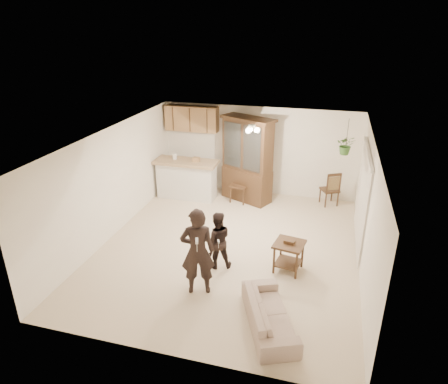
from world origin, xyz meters
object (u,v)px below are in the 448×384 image
(chair_hutch_left, at_px, (240,191))
(chair_hutch_right, at_px, (329,195))
(china_hutch, at_px, (247,160))
(side_table, at_px, (288,256))
(adult, at_px, (197,249))
(child, at_px, (217,237))
(chair_bar, at_px, (233,185))
(sofa, at_px, (270,307))

(chair_hutch_left, relative_size, chair_hutch_right, 1.12)
(china_hutch, distance_m, side_table, 3.64)
(adult, xyz_separation_m, chair_hutch_right, (2.19, 4.57, -0.63))
(child, height_order, side_table, child)
(chair_bar, height_order, chair_hutch_right, chair_bar)
(sofa, bearing_deg, chair_hutch_right, -31.32)
(chair_hutch_left, bearing_deg, child, -73.99)
(chair_hutch_left, height_order, chair_hutch_right, chair_hutch_left)
(child, relative_size, chair_hutch_left, 1.25)
(chair_bar, bearing_deg, china_hutch, -33.81)
(chair_bar, distance_m, chair_hutch_right, 2.67)
(adult, relative_size, china_hutch, 0.77)
(side_table, bearing_deg, child, -170.39)
(adult, relative_size, chair_hutch_left, 1.67)
(adult, xyz_separation_m, side_table, (1.51, 1.12, -0.58))
(sofa, bearing_deg, china_hutch, -6.04)
(chair_bar, bearing_deg, chair_hutch_right, -6.35)
(china_hutch, relative_size, chair_bar, 2.35)
(child, relative_size, chair_hutch_right, 1.41)
(sofa, height_order, side_table, sofa)
(sofa, relative_size, china_hutch, 0.81)
(child, bearing_deg, adult, 60.98)
(adult, height_order, china_hutch, china_hutch)
(child, height_order, chair_hutch_left, child)
(china_hutch, height_order, chair_hutch_left, china_hutch)
(chair_hutch_right, bearing_deg, china_hutch, -21.24)
(sofa, bearing_deg, chair_bar, -2.27)
(adult, relative_size, side_table, 2.62)
(adult, height_order, side_table, adult)
(child, xyz_separation_m, chair_hutch_right, (2.09, 3.69, -0.40))
(adult, height_order, chair_hutch_left, adult)
(sofa, relative_size, chair_bar, 1.89)
(sofa, xyz_separation_m, chair_bar, (-1.89, 5.09, -0.09))
(child, distance_m, china_hutch, 3.46)
(sofa, height_order, chair_hutch_right, chair_hutch_right)
(child, relative_size, chair_bar, 1.36)
(adult, distance_m, chair_bar, 4.59)
(chair_hutch_right, bearing_deg, chair_bar, -26.98)
(adult, distance_m, china_hutch, 4.31)
(sofa, xyz_separation_m, side_table, (0.10, 1.68, -0.04))
(sofa, height_order, china_hutch, china_hutch)
(adult, height_order, chair_hutch_right, adult)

